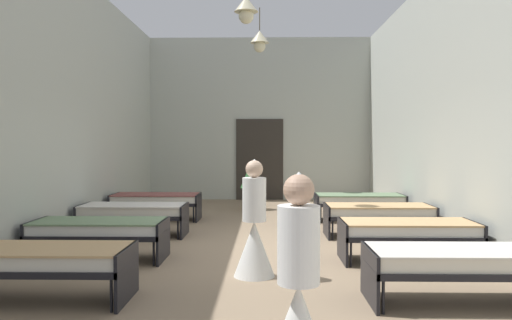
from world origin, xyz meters
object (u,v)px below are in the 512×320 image
at_px(bed_left_row_1, 99,230).
at_px(bed_right_row_3, 359,200).
at_px(bed_left_row_2, 134,212).
at_px(bed_left_row_3, 156,200).
at_px(nurse_near_aisle, 254,235).
at_px(potted_plant, 251,180).
at_px(bed_right_row_0, 459,262).
at_px(bed_right_row_1, 408,231).
at_px(bed_left_row_0, 40,260).
at_px(nurse_mid_aisle, 298,308).
at_px(bed_right_row_2, 378,212).

bearing_deg(bed_left_row_1, bed_right_row_3, 40.61).
xyz_separation_m(bed_left_row_1, bed_left_row_2, (0.00, 1.90, 0.00)).
relative_size(bed_left_row_3, nurse_near_aisle, 1.28).
height_order(bed_left_row_3, bed_right_row_3, same).
bearing_deg(potted_plant, bed_right_row_0, -72.32).
xyz_separation_m(bed_right_row_1, bed_left_row_3, (-4.43, 3.80, 0.00)).
relative_size(bed_left_row_0, nurse_mid_aisle, 1.28).
height_order(bed_right_row_1, bed_left_row_3, same).
height_order(bed_right_row_1, bed_right_row_3, same).
relative_size(bed_left_row_1, bed_right_row_3, 1.00).
distance_m(bed_left_row_0, bed_right_row_3, 7.22).
bearing_deg(nurse_near_aisle, bed_left_row_0, -44.67).
bearing_deg(bed_left_row_0, bed_right_row_1, 23.21).
bearing_deg(bed_left_row_2, bed_left_row_1, -90.00).
height_order(bed_right_row_3, nurse_near_aisle, nurse_near_aisle).
xyz_separation_m(bed_left_row_2, bed_right_row_3, (4.43, 1.90, 0.00)).
distance_m(bed_left_row_1, bed_left_row_2, 1.90).
relative_size(bed_left_row_2, bed_right_row_2, 1.00).
bearing_deg(bed_left_row_3, bed_right_row_3, 0.00).
bearing_deg(nurse_near_aisle, bed_right_row_3, 175.57).
bearing_deg(bed_left_row_2, bed_right_row_2, 0.00).
bearing_deg(bed_right_row_3, bed_right_row_2, -90.00).
xyz_separation_m(bed_left_row_1, bed_right_row_3, (4.43, 3.80, 0.00)).
distance_m(bed_left_row_1, bed_left_row_3, 3.80).
distance_m(bed_right_row_2, bed_right_row_3, 1.90).
relative_size(bed_right_row_2, potted_plant, 1.56).
distance_m(bed_right_row_1, bed_left_row_3, 5.84).
relative_size(bed_left_row_0, bed_right_row_1, 1.00).
bearing_deg(bed_right_row_3, nurse_near_aisle, -115.00).
bearing_deg(bed_right_row_3, bed_left_row_1, -139.39).
xyz_separation_m(bed_left_row_1, bed_right_row_2, (4.43, 1.90, 0.00)).
distance_m(bed_right_row_1, nurse_mid_aisle, 4.11).
distance_m(bed_right_row_1, bed_right_row_2, 1.90).
height_order(bed_left_row_1, bed_left_row_3, same).
height_order(bed_right_row_1, nurse_mid_aisle, nurse_mid_aisle).
distance_m(bed_left_row_2, bed_right_row_3, 4.82).
relative_size(bed_left_row_3, nurse_mid_aisle, 1.28).
height_order(bed_left_row_1, bed_right_row_2, same).
height_order(bed_left_row_2, bed_right_row_3, same).
height_order(bed_right_row_1, nurse_near_aisle, nurse_near_aisle).
relative_size(bed_right_row_0, bed_right_row_2, 1.00).
bearing_deg(nurse_mid_aisle, bed_right_row_2, -62.48).
bearing_deg(bed_right_row_0, bed_left_row_0, 180.00).
height_order(bed_right_row_1, bed_right_row_2, same).
bearing_deg(bed_left_row_3, bed_right_row_1, -40.61).
height_order(bed_left_row_2, nurse_near_aisle, nurse_near_aisle).
distance_m(bed_left_row_0, bed_left_row_3, 5.70).
height_order(bed_left_row_1, bed_right_row_3, same).
height_order(bed_right_row_0, bed_right_row_2, same).
bearing_deg(bed_left_row_1, nurse_near_aisle, -20.79).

